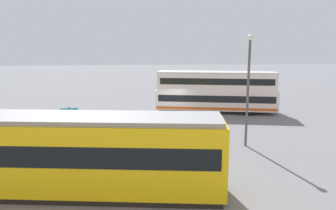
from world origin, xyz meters
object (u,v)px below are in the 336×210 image
(double_decker_bus, at_px, (216,92))
(street_lamp, at_px, (248,83))
(tram_yellow, at_px, (69,153))
(info_sign, at_px, (70,116))
(pedestrian_near_railing, at_px, (109,120))

(double_decker_bus, height_order, street_lamp, street_lamp)
(tram_yellow, relative_size, street_lamp, 1.93)
(double_decker_bus, relative_size, street_lamp, 1.66)
(double_decker_bus, xyz_separation_m, info_sign, (12.26, 7.95, -0.44))
(double_decker_bus, xyz_separation_m, tram_yellow, (10.44, 16.57, -0.22))
(street_lamp, bearing_deg, tram_yellow, 30.69)
(tram_yellow, bearing_deg, info_sign, -78.06)
(street_lamp, bearing_deg, double_decker_bus, -92.49)
(info_sign, xyz_separation_m, street_lamp, (-11.80, 2.70, 2.56))
(pedestrian_near_railing, bearing_deg, info_sign, 22.37)
(pedestrian_near_railing, height_order, info_sign, info_sign)
(tram_yellow, distance_m, info_sign, 8.82)
(double_decker_bus, height_order, pedestrian_near_railing, double_decker_bus)
(double_decker_bus, height_order, info_sign, double_decker_bus)
(double_decker_bus, distance_m, street_lamp, 10.87)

